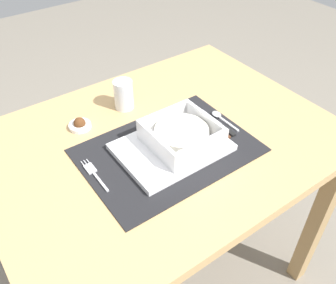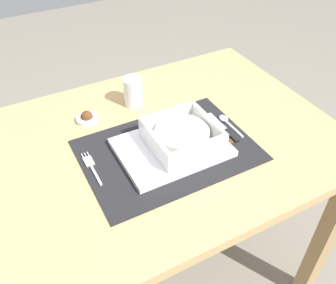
# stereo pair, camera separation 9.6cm
# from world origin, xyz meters

# --- Properties ---
(ground_plane) EXTENTS (6.00, 6.00, 0.00)m
(ground_plane) POSITION_xyz_m (0.00, 0.00, 0.00)
(ground_plane) COLOR gray
(dining_table) EXTENTS (0.96, 0.72, 0.71)m
(dining_table) POSITION_xyz_m (0.00, 0.00, 0.61)
(dining_table) COLOR tan
(dining_table) RESTS_ON ground
(placemat) EXTENTS (0.45, 0.32, 0.00)m
(placemat) POSITION_xyz_m (-0.02, -0.05, 0.71)
(placemat) COLOR black
(placemat) RESTS_ON dining_table
(serving_plate) EXTENTS (0.28, 0.21, 0.02)m
(serving_plate) POSITION_xyz_m (-0.01, -0.06, 0.72)
(serving_plate) COLOR white
(serving_plate) RESTS_ON placemat
(porridge_bowl) EXTENTS (0.17, 0.17, 0.06)m
(porridge_bowl) POSITION_xyz_m (0.02, -0.06, 0.75)
(porridge_bowl) COLOR white
(porridge_bowl) RESTS_ON serving_plate
(fork) EXTENTS (0.02, 0.13, 0.00)m
(fork) POSITION_xyz_m (-0.22, -0.02, 0.72)
(fork) COLOR silver
(fork) RESTS_ON placemat
(spoon) EXTENTS (0.02, 0.11, 0.01)m
(spoon) POSITION_xyz_m (0.19, -0.03, 0.72)
(spoon) COLOR silver
(spoon) RESTS_ON placemat
(butter_knife) EXTENTS (0.01, 0.14, 0.01)m
(butter_knife) POSITION_xyz_m (0.16, -0.05, 0.72)
(butter_knife) COLOR black
(butter_knife) RESTS_ON placemat
(bread_knife) EXTENTS (0.01, 0.13, 0.01)m
(bread_knife) POSITION_xyz_m (0.14, -0.06, 0.72)
(bread_knife) COLOR #59331E
(bread_knife) RESTS_ON placemat
(drinking_glass) EXTENTS (0.06, 0.06, 0.09)m
(drinking_glass) POSITION_xyz_m (-0.01, 0.19, 0.75)
(drinking_glass) COLOR white
(drinking_glass) RESTS_ON dining_table
(condiment_saucer) EXTENTS (0.06, 0.06, 0.03)m
(condiment_saucer) POSITION_xyz_m (-0.16, 0.17, 0.72)
(condiment_saucer) COLOR white
(condiment_saucer) RESTS_ON dining_table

